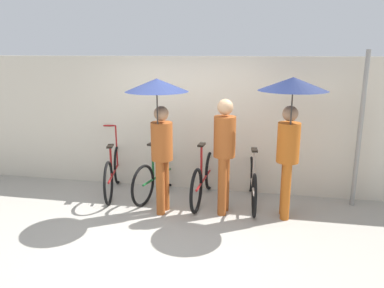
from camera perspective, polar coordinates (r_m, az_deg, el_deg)
name	(u,v)px	position (r m, az deg, el deg)	size (l,w,h in m)	color
ground_plane	(158,236)	(5.14, -5.22, -13.75)	(30.00, 30.00, 0.00)	#9E998E
back_wall	(187,124)	(6.51, -0.80, 3.06)	(10.85, 0.12, 2.31)	beige
parked_bicycle_0	(113,172)	(6.57, -11.88, -4.17)	(0.55, 1.66, 1.10)	black
parked_bicycle_1	(159,175)	(6.37, -5.10, -4.67)	(0.54, 1.64, 1.00)	black
parked_bicycle_2	(204,178)	(6.14, 1.82, -5.23)	(0.44, 1.73, 1.03)	black
parked_bicycle_3	(252,181)	(6.11, 9.18, -5.64)	(0.44, 1.70, 1.06)	black
pedestrian_leading	(159,113)	(5.32, -5.06, 4.70)	(0.88, 0.88, 2.02)	#9E4C1E
pedestrian_center	(224,148)	(5.48, 4.97, -0.55)	(0.32, 0.32, 1.73)	#9E4C1E
pedestrian_trailing	(291,112)	(5.29, 14.85, 4.75)	(0.93, 0.93, 2.05)	#B25619
awning_pole	(360,131)	(6.24, 24.21, 1.82)	(0.07, 0.07, 2.41)	gray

